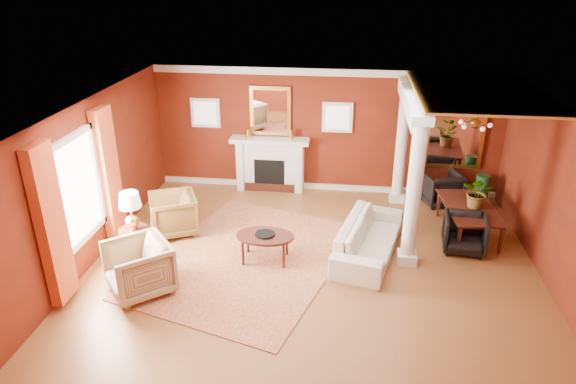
# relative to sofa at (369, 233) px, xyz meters

# --- Properties ---
(ground) EXTENTS (8.00, 8.00, 0.00)m
(ground) POSITION_rel_sofa_xyz_m (-1.01, -0.51, -0.46)
(ground) COLOR brown
(ground) RESTS_ON ground
(room_shell) EXTENTS (8.04, 7.04, 2.92)m
(room_shell) POSITION_rel_sofa_xyz_m (-1.01, -0.51, 1.56)
(room_shell) COLOR #641B0D
(room_shell) RESTS_ON ground
(fireplace) EXTENTS (1.85, 0.42, 1.29)m
(fireplace) POSITION_rel_sofa_xyz_m (-2.31, 2.81, 0.19)
(fireplace) COLOR silver
(fireplace) RESTS_ON ground
(overmantel_mirror) EXTENTS (0.95, 0.07, 1.15)m
(overmantel_mirror) POSITION_rel_sofa_xyz_m (-2.31, 2.95, 1.44)
(overmantel_mirror) COLOR gold
(overmantel_mirror) RESTS_ON fireplace
(flank_window_left) EXTENTS (0.70, 0.07, 0.70)m
(flank_window_left) POSITION_rel_sofa_xyz_m (-3.86, 2.96, 1.34)
(flank_window_left) COLOR silver
(flank_window_left) RESTS_ON room_shell
(flank_window_right) EXTENTS (0.70, 0.07, 0.70)m
(flank_window_right) POSITION_rel_sofa_xyz_m (-0.76, 2.96, 1.34)
(flank_window_right) COLOR silver
(flank_window_right) RESTS_ON room_shell
(left_window) EXTENTS (0.21, 2.55, 2.60)m
(left_window) POSITION_rel_sofa_xyz_m (-4.90, -1.11, 0.97)
(left_window) COLOR white
(left_window) RESTS_ON room_shell
(column_front) EXTENTS (0.36, 0.36, 2.80)m
(column_front) POSITION_rel_sofa_xyz_m (0.69, -0.21, 0.97)
(column_front) COLOR silver
(column_front) RESTS_ON ground
(column_back) EXTENTS (0.36, 0.36, 2.80)m
(column_back) POSITION_rel_sofa_xyz_m (0.69, 2.49, 0.97)
(column_back) COLOR silver
(column_back) RESTS_ON ground
(header_beam) EXTENTS (0.30, 3.20, 0.32)m
(header_beam) POSITION_rel_sofa_xyz_m (0.69, 1.39, 2.16)
(header_beam) COLOR silver
(header_beam) RESTS_ON column_front
(amber_ceiling) EXTENTS (2.30, 3.40, 0.04)m
(amber_ceiling) POSITION_rel_sofa_xyz_m (1.84, 1.24, 2.41)
(amber_ceiling) COLOR gold
(amber_ceiling) RESTS_ON room_shell
(dining_mirror) EXTENTS (1.30, 0.07, 1.70)m
(dining_mirror) POSITION_rel_sofa_xyz_m (1.89, 2.95, 1.09)
(dining_mirror) COLOR gold
(dining_mirror) RESTS_ON room_shell
(chandelier) EXTENTS (0.60, 0.62, 0.75)m
(chandelier) POSITION_rel_sofa_xyz_m (1.89, 1.29, 1.79)
(chandelier) COLOR #C38A3D
(chandelier) RESTS_ON room_shell
(crown_trim) EXTENTS (8.00, 0.08, 0.16)m
(crown_trim) POSITION_rel_sofa_xyz_m (-1.01, 2.95, 2.36)
(crown_trim) COLOR silver
(crown_trim) RESTS_ON room_shell
(base_trim) EXTENTS (8.00, 0.08, 0.12)m
(base_trim) POSITION_rel_sofa_xyz_m (-1.01, 2.95, -0.40)
(base_trim) COLOR silver
(base_trim) RESTS_ON ground
(rug) EXTENTS (4.23, 4.93, 0.02)m
(rug) POSITION_rel_sofa_xyz_m (-2.23, -0.45, -0.45)
(rug) COLOR maroon
(rug) RESTS_ON ground
(sofa) EXTENTS (1.20, 2.43, 0.91)m
(sofa) POSITION_rel_sofa_xyz_m (0.00, 0.00, 0.00)
(sofa) COLOR beige
(sofa) RESTS_ON ground
(armchair_leopard) EXTENTS (1.13, 1.16, 0.92)m
(armchair_leopard) POSITION_rel_sofa_xyz_m (-3.90, 0.38, 0.00)
(armchair_leopard) COLOR black
(armchair_leopard) RESTS_ON ground
(armchair_stripe) EXTENTS (1.31, 1.31, 0.99)m
(armchair_stripe) POSITION_rel_sofa_xyz_m (-3.80, -1.67, 0.04)
(armchair_stripe) COLOR tan
(armchair_stripe) RESTS_ON ground
(coffee_table) EXTENTS (1.06, 1.06, 0.53)m
(coffee_table) POSITION_rel_sofa_xyz_m (-1.89, -0.46, 0.03)
(coffee_table) COLOR black
(coffee_table) RESTS_ON ground
(coffee_book) EXTENTS (0.14, 0.07, 0.21)m
(coffee_book) POSITION_rel_sofa_xyz_m (-1.91, -0.42, 0.18)
(coffee_book) COLOR black
(coffee_book) RESTS_ON coffee_table
(side_table) EXTENTS (0.54, 0.54, 1.36)m
(side_table) POSITION_rel_sofa_xyz_m (-4.25, -0.73, 0.44)
(side_table) COLOR black
(side_table) RESTS_ON ground
(dining_table) EXTENTS (0.77, 1.78, 0.96)m
(dining_table) POSITION_rel_sofa_xyz_m (2.02, 1.07, 0.03)
(dining_table) COLOR black
(dining_table) RESTS_ON ground
(dining_chair_near) EXTENTS (0.83, 0.79, 0.78)m
(dining_chair_near) POSITION_rel_sofa_xyz_m (1.80, 0.38, -0.06)
(dining_chair_near) COLOR black
(dining_chair_near) RESTS_ON ground
(dining_chair_far) EXTENTS (0.97, 0.94, 0.81)m
(dining_chair_far) POSITION_rel_sofa_xyz_m (1.65, 2.49, -0.05)
(dining_chair_far) COLOR black
(dining_chair_far) RESTS_ON ground
(green_urn) EXTENTS (0.34, 0.34, 0.81)m
(green_urn) POSITION_rel_sofa_xyz_m (2.49, 2.29, -0.14)
(green_urn) COLOR #133B1B
(green_urn) RESTS_ON ground
(potted_plant) EXTENTS (0.78, 0.81, 0.50)m
(potted_plant) POSITION_rel_sofa_xyz_m (2.10, 1.05, 0.76)
(potted_plant) COLOR #26591E
(potted_plant) RESTS_ON dining_table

